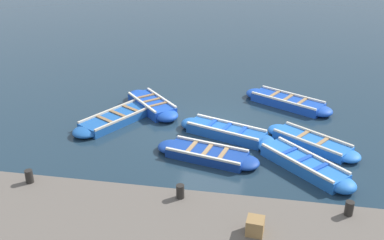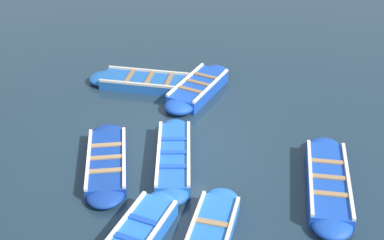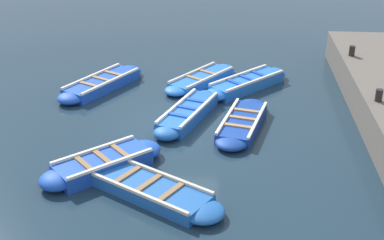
{
  "view_description": "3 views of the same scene",
  "coord_description": "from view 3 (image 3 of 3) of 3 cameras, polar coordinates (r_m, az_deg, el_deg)",
  "views": [
    {
      "loc": [
        -14.53,
        -1.83,
        7.42
      ],
      "look_at": [
        0.2,
        0.73,
        0.31
      ],
      "focal_mm": 42.0,
      "sensor_mm": 36.0,
      "label": 1
    },
    {
      "loc": [
        -3.6,
        -11.1,
        8.3
      ],
      "look_at": [
        0.68,
        0.72,
        0.35
      ],
      "focal_mm": 50.0,
      "sensor_mm": 36.0,
      "label": 2
    },
    {
      "loc": [
        -1.59,
        14.0,
        6.97
      ],
      "look_at": [
        -0.49,
        0.29,
        0.39
      ],
      "focal_mm": 50.0,
      "sensor_mm": 36.0,
      "label": 3
    }
  ],
  "objects": [
    {
      "name": "ground_plane",
      "position": [
        15.72,
        -1.7,
        -0.77
      ],
      "size": [
        120.0,
        120.0,
        0.0
      ],
      "primitive_type": "plane",
      "color": "#1C303F"
    },
    {
      "name": "boat_inner_gap",
      "position": [
        12.58,
        -4.63,
        -7.33
      ],
      "size": [
        3.96,
        2.89,
        0.37
      ],
      "color": "#1E59AD",
      "rests_on": "ground"
    },
    {
      "name": "boat_bow_out",
      "position": [
        15.71,
        5.39,
        -0.3
      ],
      "size": [
        1.69,
        3.61,
        0.36
      ],
      "color": "navy",
      "rests_on": "ground"
    },
    {
      "name": "boat_mid_row",
      "position": [
        18.87,
        0.97,
        4.37
      ],
      "size": [
        2.64,
        3.33,
        0.36
      ],
      "color": "blue",
      "rests_on": "ground"
    },
    {
      "name": "boat_centre",
      "position": [
        16.15,
        -0.44,
        0.71
      ],
      "size": [
        1.93,
        3.65,
        0.42
      ],
      "color": "#1E59AD",
      "rests_on": "ground"
    },
    {
      "name": "boat_tucked",
      "position": [
        18.66,
        -9.61,
        3.84
      ],
      "size": [
        2.62,
        3.8,
        0.41
      ],
      "color": "#1947B7",
      "rests_on": "ground"
    },
    {
      "name": "boat_end_of_row",
      "position": [
        13.62,
        -9.5,
        -4.65
      ],
      "size": [
        3.07,
        2.91,
        0.45
      ],
      "color": "#1947B7",
      "rests_on": "ground"
    },
    {
      "name": "boat_far_corner",
      "position": [
        18.49,
        5.87,
        3.91
      ],
      "size": [
        3.12,
        3.23,
        0.44
      ],
      "color": "blue",
      "rests_on": "ground"
    },
    {
      "name": "bollard_north",
      "position": [
        19.28,
        16.7,
        7.08
      ],
      "size": [
        0.2,
        0.2,
        0.35
      ],
      "primitive_type": "cylinder",
      "color": "black",
      "rests_on": "quay_wall"
    },
    {
      "name": "bollard_mid_north",
      "position": [
        15.68,
        19.32,
        2.5
      ],
      "size": [
        0.2,
        0.2,
        0.35
      ],
      "primitive_type": "cylinder",
      "color": "black",
      "rests_on": "quay_wall"
    }
  ]
}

